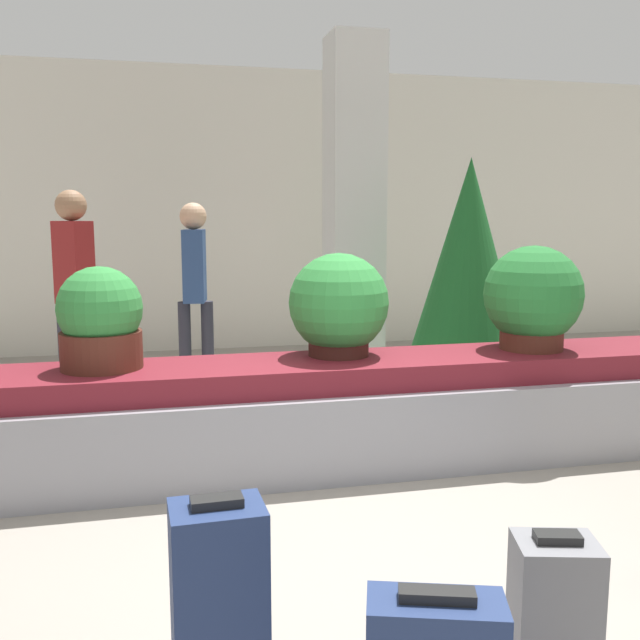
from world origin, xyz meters
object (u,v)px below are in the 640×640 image
traveler_0 (75,277)px  traveler_1 (195,280)px  pillar (354,210)px  suitcase_5 (219,606)px  decorated_tree (468,269)px  potted_plant_0 (533,299)px  suitcase_0 (554,608)px  potted_plant_1 (339,307)px  potted_plant_2 (100,321)px

traveler_0 → traveler_1: 1.03m
pillar → traveler_1: bearing=-170.8°
suitcase_5 → decorated_tree: 4.29m
traveler_0 → potted_plant_0: bearing=20.2°
pillar → suitcase_0: pillar is taller
pillar → potted_plant_1: size_ratio=4.90×
potted_plant_2 → decorated_tree: 3.19m
pillar → suitcase_0: 4.81m
suitcase_5 → potted_plant_0: bearing=40.9°
suitcase_0 → traveler_0: bearing=130.6°
potted_plant_0 → decorated_tree: 1.35m
decorated_tree → potted_plant_0: bearing=-96.5°
traveler_1 → potted_plant_0: bearing=-126.0°
suitcase_5 → decorated_tree: decorated_tree is taller
suitcase_5 → traveler_0: traveler_0 is taller
potted_plant_1 → traveler_0: size_ratio=0.37×
pillar → potted_plant_2: (-2.19, -2.32, -0.64)m
suitcase_0 → decorated_tree: size_ratio=0.25×
potted_plant_2 → decorated_tree: bearing=24.2°
potted_plant_1 → traveler_0: bearing=136.0°
potted_plant_1 → potted_plant_2: potted_plant_1 is taller
traveler_1 → decorated_tree: (2.24, -0.77, 0.11)m
potted_plant_2 → decorated_tree: decorated_tree is taller
potted_plant_0 → potted_plant_1: (-1.31, 0.09, -0.02)m
potted_plant_0 → potted_plant_2: (-2.75, 0.03, -0.06)m
pillar → decorated_tree: size_ratio=1.57×
suitcase_5 → pillar: bearing=67.1°
pillar → suitcase_0: bearing=-97.4°
suitcase_0 → traveler_0: (-1.90, 4.02, 0.81)m
traveler_0 → decorated_tree: 3.24m
pillar → potted_plant_2: size_ratio=5.35×
pillar → potted_plant_2: pillar is taller
suitcase_0 → potted_plant_0: size_ratio=0.75×
potted_plant_0 → decorated_tree: size_ratio=0.34×
pillar → potted_plant_2: 3.25m
suitcase_5 → potted_plant_1: (0.97, 2.21, 0.65)m
suitcase_5 → potted_plant_2: size_ratio=1.18×
decorated_tree → pillar: bearing=125.3°
potted_plant_1 → decorated_tree: size_ratio=0.32×
potted_plant_2 → decorated_tree: size_ratio=0.29×
pillar → potted_plant_0: pillar is taller
potted_plant_0 → decorated_tree: (0.15, 1.34, 0.09)m
potted_plant_2 → traveler_1: bearing=72.3°
potted_plant_2 → traveler_1: size_ratio=0.36×
suitcase_5 → potted_plant_1: 2.50m
traveler_0 → potted_plant_1: bearing=6.5°
traveler_1 → traveler_0: bearing=117.3°
potted_plant_0 → traveler_1: (-2.09, 2.11, -0.02)m
suitcase_0 → traveler_0: 4.52m
suitcase_5 → traveler_1: size_ratio=0.42×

